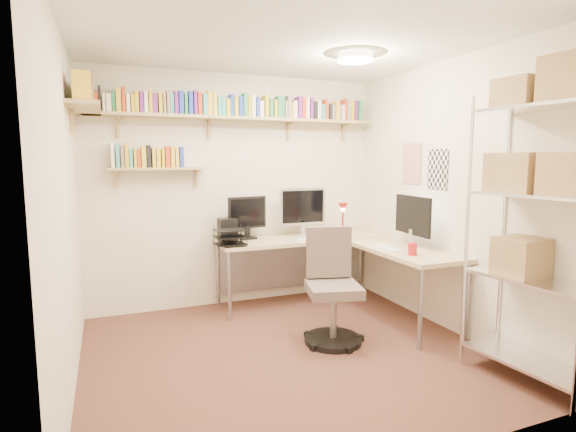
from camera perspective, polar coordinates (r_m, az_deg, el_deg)
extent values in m
plane|color=#45261D|center=(3.88, 0.06, -16.98)|extent=(3.20, 3.20, 0.00)
cube|color=beige|center=(4.98, -6.46, 3.20)|extent=(3.20, 0.04, 2.50)
cube|color=beige|center=(3.31, -26.52, 0.55)|extent=(0.04, 3.00, 2.50)
cube|color=beige|center=(4.42, 19.68, 2.34)|extent=(0.04, 3.00, 2.50)
cube|color=beige|center=(2.25, 14.59, -1.67)|extent=(3.20, 0.04, 2.50)
cube|color=white|center=(3.66, 0.07, 21.57)|extent=(3.20, 3.00, 0.04)
cube|color=silver|center=(4.82, 15.37, 6.44)|extent=(0.01, 0.30, 0.42)
cube|color=white|center=(4.51, 18.45, 5.66)|extent=(0.01, 0.28, 0.38)
cylinder|color=#FFEAC6|center=(4.13, 8.52, 19.26)|extent=(0.30, 0.30, 0.06)
cube|color=tan|center=(4.87, -6.19, 12.19)|extent=(3.05, 0.25, 0.03)
cube|color=tan|center=(4.26, -24.42, 12.34)|extent=(0.25, 1.00, 0.03)
cube|color=tan|center=(4.71, -16.23, 5.79)|extent=(0.95, 0.20, 0.02)
cube|color=tan|center=(4.74, -20.76, 11.07)|extent=(0.03, 0.20, 0.20)
cube|color=tan|center=(4.85, -9.87, 11.32)|extent=(0.03, 0.20, 0.20)
cube|color=tan|center=(5.12, 0.22, 11.19)|extent=(0.03, 0.20, 0.20)
cube|color=tan|center=(5.42, 7.20, 10.91)|extent=(0.03, 0.20, 0.20)
cube|color=black|center=(4.70, -24.22, 13.50)|extent=(0.02, 0.13, 0.25)
cube|color=red|center=(4.69, -23.68, 13.15)|extent=(0.03, 0.13, 0.18)
cube|color=red|center=(4.69, -23.17, 13.14)|extent=(0.03, 0.14, 0.18)
cube|color=black|center=(4.69, -22.81, 13.52)|extent=(0.02, 0.13, 0.24)
cube|color=white|center=(4.69, -22.33, 13.14)|extent=(0.02, 0.13, 0.17)
cube|color=white|center=(4.69, -21.81, 13.16)|extent=(0.04, 0.12, 0.17)
cube|color=#2B834C|center=(4.69, -21.26, 13.32)|extent=(0.03, 0.11, 0.19)
cube|color=gold|center=(4.70, -20.73, 13.52)|extent=(0.04, 0.14, 0.22)
cube|color=red|center=(4.70, -20.17, 13.63)|extent=(0.03, 0.14, 0.24)
cube|color=white|center=(4.70, -19.66, 13.28)|extent=(0.03, 0.15, 0.18)
cube|color=gold|center=(4.70, -19.12, 13.26)|extent=(0.03, 0.14, 0.17)
cube|color=gold|center=(4.70, -18.68, 13.51)|extent=(0.03, 0.12, 0.21)
cube|color=#6C217E|center=(4.71, -18.14, 13.50)|extent=(0.03, 0.13, 0.21)
cube|color=white|center=(4.71, -17.62, 13.55)|extent=(0.03, 0.12, 0.21)
cube|color=gold|center=(4.71, -17.09, 13.66)|extent=(0.03, 0.12, 0.23)
cube|color=#6C217E|center=(4.72, -16.56, 13.46)|extent=(0.04, 0.12, 0.19)
cube|color=gold|center=(4.72, -15.94, 13.57)|extent=(0.03, 0.12, 0.21)
cube|color=gray|center=(4.73, -15.46, 13.52)|extent=(0.02, 0.14, 0.20)
cube|color=gray|center=(4.73, -14.99, 13.73)|extent=(0.03, 0.12, 0.23)
cube|color=teal|center=(4.74, -14.56, 13.55)|extent=(0.03, 0.12, 0.20)
cube|color=#6C217E|center=(4.74, -14.08, 13.72)|extent=(0.03, 0.14, 0.23)
cube|color=#2138AB|center=(4.75, -13.45, 13.75)|extent=(0.04, 0.12, 0.23)
cube|color=#2B834C|center=(4.76, -12.90, 13.64)|extent=(0.03, 0.14, 0.21)
cube|color=#2138AB|center=(4.76, -12.35, 13.75)|extent=(0.04, 0.15, 0.23)
cube|color=#6C217E|center=(4.77, -11.76, 13.84)|extent=(0.03, 0.13, 0.24)
cube|color=red|center=(4.78, -11.21, 13.74)|extent=(0.04, 0.14, 0.23)
cube|color=teal|center=(4.79, -10.54, 13.67)|extent=(0.04, 0.12, 0.22)
cube|color=gold|center=(4.80, -9.97, 13.87)|extent=(0.04, 0.12, 0.25)
cube|color=gold|center=(4.81, -9.35, 13.78)|extent=(0.04, 0.11, 0.23)
cube|color=teal|center=(4.82, -8.80, 13.60)|extent=(0.03, 0.13, 0.20)
cube|color=teal|center=(4.83, -8.33, 13.45)|extent=(0.04, 0.15, 0.18)
cube|color=gold|center=(4.84, -7.75, 13.43)|extent=(0.04, 0.14, 0.18)
cube|color=#2138AB|center=(4.86, -7.27, 13.70)|extent=(0.03, 0.14, 0.23)
cube|color=gold|center=(4.87, -6.72, 13.56)|extent=(0.04, 0.12, 0.20)
cube|color=#2138AB|center=(4.88, -6.14, 13.59)|extent=(0.04, 0.13, 0.21)
cube|color=#2B834C|center=(4.90, -5.56, 13.78)|extent=(0.04, 0.13, 0.24)
cube|color=gold|center=(4.91, -5.06, 13.65)|extent=(0.03, 0.13, 0.22)
cube|color=white|center=(4.92, -4.59, 13.68)|extent=(0.04, 0.13, 0.23)
cube|color=#2138AB|center=(4.93, -4.07, 13.55)|extent=(0.03, 0.15, 0.21)
cube|color=white|center=(4.95, -3.52, 13.32)|extent=(0.04, 0.12, 0.17)
cube|color=gold|center=(4.97, -2.91, 13.66)|extent=(0.04, 0.14, 0.24)
cube|color=#2B834C|center=(4.98, -2.34, 13.47)|extent=(0.04, 0.14, 0.21)
cube|color=gold|center=(5.00, -1.81, 13.37)|extent=(0.03, 0.15, 0.19)
cube|color=#2B834C|center=(5.02, -1.25, 13.60)|extent=(0.04, 0.13, 0.24)
cube|color=#2B834C|center=(5.03, -0.84, 13.53)|extent=(0.03, 0.13, 0.23)
cube|color=gray|center=(5.04, -0.42, 13.30)|extent=(0.03, 0.12, 0.19)
cube|color=gray|center=(5.06, 0.01, 13.62)|extent=(0.04, 0.12, 0.25)
cube|color=gold|center=(5.07, 0.42, 13.18)|extent=(0.02, 0.12, 0.17)
cube|color=white|center=(5.09, 0.78, 13.29)|extent=(0.04, 0.11, 0.20)
cube|color=#6C217E|center=(5.11, 1.30, 13.52)|extent=(0.04, 0.14, 0.24)
cube|color=red|center=(5.13, 1.80, 13.45)|extent=(0.04, 0.14, 0.23)
cube|color=white|center=(5.14, 2.29, 13.41)|extent=(0.04, 0.12, 0.23)
cube|color=#6C217E|center=(5.16, 2.79, 13.42)|extent=(0.03, 0.13, 0.24)
cube|color=black|center=(5.18, 3.27, 13.16)|extent=(0.04, 0.14, 0.20)
cube|color=white|center=(5.20, 3.76, 13.20)|extent=(0.04, 0.12, 0.21)
cube|color=teal|center=(5.22, 4.26, 12.97)|extent=(0.04, 0.13, 0.17)
cube|color=red|center=(5.24, 4.70, 13.25)|extent=(0.04, 0.12, 0.23)
cube|color=black|center=(5.26, 5.12, 12.95)|extent=(0.04, 0.15, 0.18)
cube|color=gray|center=(5.28, 5.55, 12.90)|extent=(0.04, 0.11, 0.17)
cube|color=gold|center=(5.30, 6.01, 13.10)|extent=(0.03, 0.14, 0.22)
cube|color=gray|center=(5.32, 6.37, 12.87)|extent=(0.04, 0.13, 0.18)
cube|color=white|center=(5.34, 6.77, 12.83)|extent=(0.02, 0.13, 0.18)
cube|color=red|center=(5.36, 7.06, 13.18)|extent=(0.03, 0.12, 0.24)
cube|color=gray|center=(5.38, 7.43, 13.07)|extent=(0.04, 0.14, 0.23)
cube|color=gold|center=(5.40, 7.93, 13.03)|extent=(0.04, 0.12, 0.23)
cube|color=#6C217E|center=(5.43, 8.38, 13.02)|extent=(0.03, 0.12, 0.23)
cube|color=#2B834C|center=(5.45, 8.84, 12.99)|extent=(0.04, 0.15, 0.23)
cube|color=gold|center=(3.85, -24.77, 14.84)|extent=(0.13, 0.04, 0.22)
cube|color=#6C217E|center=(3.88, -24.73, 14.51)|extent=(0.12, 0.03, 0.19)
cube|color=gray|center=(3.93, -24.70, 14.53)|extent=(0.13, 0.03, 0.20)
cube|color=#6C217E|center=(3.97, -24.69, 14.75)|extent=(0.11, 0.04, 0.24)
cube|color=gold|center=(4.01, -24.65, 14.33)|extent=(0.12, 0.03, 0.20)
cube|color=red|center=(4.06, -24.63, 14.42)|extent=(0.14, 0.04, 0.22)
cube|color=gray|center=(4.10, -24.59, 14.01)|extent=(0.14, 0.02, 0.18)
cube|color=#2138AB|center=(4.14, -24.58, 14.33)|extent=(0.13, 0.03, 0.23)
cube|color=teal|center=(4.18, -24.55, 14.00)|extent=(0.14, 0.04, 0.19)
cube|color=teal|center=(4.22, -24.53, 13.93)|extent=(0.12, 0.04, 0.19)
cube|color=gray|center=(4.27, -24.51, 13.96)|extent=(0.12, 0.03, 0.21)
cube|color=#2B834C|center=(4.31, -24.48, 13.84)|extent=(0.11, 0.03, 0.20)
cube|color=teal|center=(4.35, -24.46, 13.72)|extent=(0.14, 0.04, 0.20)
cube|color=black|center=(4.39, -24.45, 13.90)|extent=(0.11, 0.03, 0.23)
cube|color=gold|center=(4.42, -24.42, 13.72)|extent=(0.14, 0.03, 0.21)
cube|color=gold|center=(4.47, -24.41, 13.72)|extent=(0.12, 0.04, 0.23)
cube|color=gold|center=(4.52, -24.39, 13.78)|extent=(0.15, 0.04, 0.25)
cube|color=gold|center=(4.56, -24.36, 13.58)|extent=(0.13, 0.02, 0.23)
cube|color=gold|center=(4.59, -24.35, 13.64)|extent=(0.13, 0.03, 0.25)
cube|color=gold|center=(4.63, -24.31, 13.16)|extent=(0.14, 0.03, 0.18)
cube|color=teal|center=(4.68, -24.31, 13.43)|extent=(0.12, 0.04, 0.23)
cube|color=white|center=(4.69, -21.39, 7.22)|extent=(0.03, 0.14, 0.24)
cube|color=teal|center=(4.69, -20.82, 7.13)|extent=(0.03, 0.12, 0.22)
cube|color=gray|center=(4.69, -20.28, 7.06)|extent=(0.03, 0.11, 0.21)
cube|color=gold|center=(4.69, -19.81, 7.23)|extent=(0.03, 0.13, 0.23)
cube|color=teal|center=(4.69, -19.34, 6.92)|extent=(0.03, 0.14, 0.18)
cube|color=gold|center=(4.69, -18.85, 7.02)|extent=(0.02, 0.13, 0.19)
cube|color=red|center=(4.69, -18.43, 6.92)|extent=(0.03, 0.12, 0.17)
cube|color=gold|center=(4.70, -17.88, 7.14)|extent=(0.04, 0.13, 0.21)
cube|color=black|center=(4.70, -17.30, 7.24)|extent=(0.04, 0.13, 0.22)
cube|color=gold|center=(4.71, -16.71, 7.13)|extent=(0.03, 0.15, 0.20)
cube|color=gold|center=(4.71, -16.18, 7.12)|extent=(0.04, 0.14, 0.19)
cube|color=gold|center=(4.72, -15.62, 7.09)|extent=(0.03, 0.13, 0.18)
cube|color=red|center=(4.72, -15.08, 7.26)|extent=(0.04, 0.13, 0.21)
cube|color=gold|center=(4.73, -14.48, 7.28)|extent=(0.04, 0.12, 0.21)
cube|color=gold|center=(4.73, -13.96, 7.21)|extent=(0.03, 0.12, 0.20)
cube|color=#2138AB|center=(4.74, -13.42, 7.28)|extent=(0.04, 0.13, 0.21)
cube|color=tan|center=(4.96, 1.88, -2.95)|extent=(1.90, 0.60, 0.04)
cube|color=tan|center=(4.49, 14.38, -4.24)|extent=(0.60, 1.30, 0.04)
cylinder|color=gray|center=(4.52, -7.40, -8.80)|extent=(0.04, 0.04, 0.70)
cylinder|color=gray|center=(4.99, -8.87, -7.31)|extent=(0.04, 0.04, 0.70)
cylinder|color=gray|center=(5.66, 9.21, -5.59)|extent=(0.04, 0.04, 0.70)
cylinder|color=gray|center=(3.98, 16.47, -11.28)|extent=(0.04, 0.04, 0.70)
cylinder|color=gray|center=(4.30, 21.77, -10.12)|extent=(0.04, 0.04, 0.70)
cube|color=gray|center=(5.26, 0.72, -5.93)|extent=(1.80, 0.02, 0.55)
cube|color=silver|center=(5.04, 1.87, 1.22)|extent=(0.55, 0.03, 0.42)
cube|color=black|center=(5.02, 1.96, 1.19)|extent=(0.50, 0.00, 0.36)
cube|color=black|center=(4.82, -5.20, 0.44)|extent=(0.44, 0.03, 0.34)
cube|color=black|center=(4.57, 15.55, 0.09)|extent=(0.03, 0.58, 0.38)
cube|color=silver|center=(4.55, 15.35, 0.08)|extent=(0.00, 0.52, 0.33)
cube|color=white|center=(4.82, 3.30, -2.94)|extent=(0.42, 0.13, 0.01)
cube|color=white|center=(4.44, 12.45, -3.95)|extent=(0.13, 0.40, 0.01)
cylinder|color=#A4150E|center=(5.18, 6.94, -2.25)|extent=(0.10, 0.10, 0.02)
cylinder|color=#A4150E|center=(5.16, 6.97, -0.60)|extent=(0.02, 0.02, 0.28)
cone|color=#A4150E|center=(5.14, 7.00, 1.16)|extent=(0.12, 0.12, 0.09)
sphere|color=#FFBF72|center=(5.14, 6.99, 0.83)|extent=(0.06, 0.06, 0.06)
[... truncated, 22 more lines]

